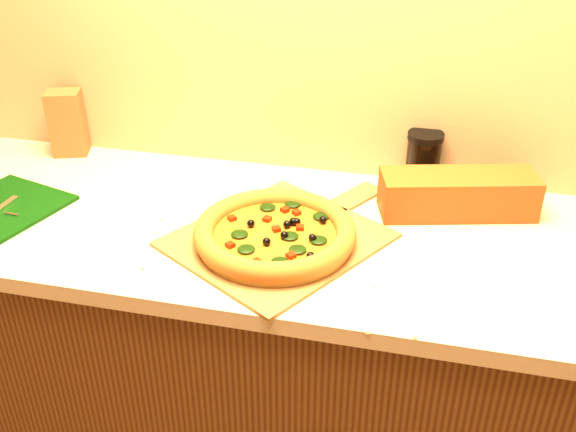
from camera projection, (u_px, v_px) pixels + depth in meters
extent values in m
plane|color=#9E8460|center=(327.00, 5.00, 1.58)|extent=(4.00, 0.00, 4.00)
cube|color=#431E0E|center=(296.00, 374.00, 1.76)|extent=(2.80, 0.65, 0.86)
cube|color=#C3B398|center=(298.00, 235.00, 1.54)|extent=(2.84, 0.68, 0.04)
cube|color=brown|center=(277.00, 239.00, 1.48)|extent=(0.56, 0.57, 0.01)
cube|color=brown|center=(354.00, 198.00, 1.65)|extent=(0.15, 0.18, 0.01)
cylinder|color=#AB6D2A|center=(275.00, 239.00, 1.45)|extent=(0.35, 0.35, 0.02)
cylinder|color=orange|center=(275.00, 234.00, 1.45)|extent=(0.29, 0.29, 0.01)
torus|color=brown|center=(275.00, 231.00, 1.44)|extent=(0.37, 0.37, 0.05)
ellipsoid|color=black|center=(301.00, 227.00, 1.46)|extent=(0.04, 0.04, 0.01)
sphere|color=black|center=(254.00, 232.00, 1.43)|extent=(0.02, 0.02, 0.02)
cube|color=maroon|center=(278.00, 245.00, 1.39)|extent=(0.02, 0.02, 0.01)
cube|color=silver|center=(2.00, 208.00, 1.58)|extent=(0.02, 0.11, 0.01)
cylinder|color=silver|center=(12.00, 214.00, 1.56)|extent=(0.04, 0.01, 0.01)
cylinder|color=#613710|center=(454.00, 194.00, 1.62)|extent=(0.27, 0.19, 0.06)
cylinder|color=#613710|center=(512.00, 185.00, 1.66)|extent=(0.07, 0.05, 0.02)
cylinder|color=#613710|center=(392.00, 203.00, 1.58)|extent=(0.07, 0.05, 0.02)
cube|color=maroon|center=(458.00, 194.00, 1.57)|extent=(0.39, 0.21, 0.10)
cube|color=brown|center=(67.00, 123.00, 1.85)|extent=(0.11, 0.10, 0.19)
cylinder|color=black|center=(423.00, 163.00, 1.69)|extent=(0.09, 0.09, 0.13)
cylinder|color=black|center=(426.00, 136.00, 1.65)|extent=(0.09, 0.09, 0.02)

